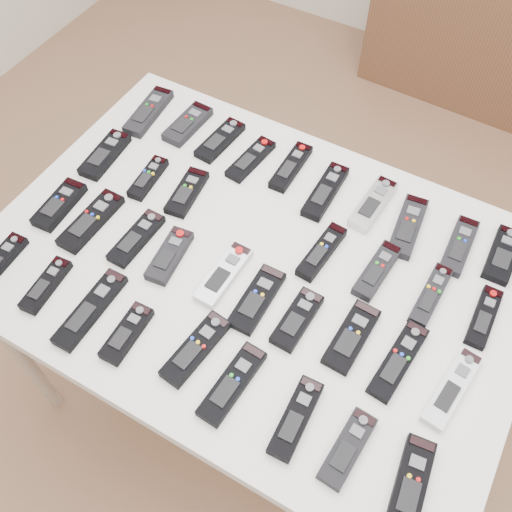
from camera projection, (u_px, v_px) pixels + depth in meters
The scene contains 38 objects.
ground at pixel (277, 367), 2.02m from camera, with size 4.00×4.00×0.00m, color #93694A.
table at pixel (256, 274), 1.38m from camera, with size 1.25×0.88×0.78m.
remote_0 at pixel (149, 112), 1.61m from camera, with size 0.06×0.19×0.02m, color black.
remote_1 at pixel (188, 124), 1.58m from camera, with size 0.06×0.16×0.02m, color black.
remote_2 at pixel (220, 140), 1.55m from camera, with size 0.05×0.17×0.02m, color black.
remote_3 at pixel (251, 159), 1.51m from camera, with size 0.05×0.17×0.02m, color black.
remote_4 at pixel (291, 167), 1.49m from camera, with size 0.05×0.17×0.02m, color black.
remote_5 at pixel (325, 191), 1.44m from camera, with size 0.05×0.19×0.02m, color black.
remote_6 at pixel (373, 204), 1.42m from camera, with size 0.05×0.18×0.02m, color #B7B7BC.
remote_7 at pixel (408, 226), 1.38m from camera, with size 0.06×0.18×0.02m, color black.
remote_8 at pixel (459, 246), 1.35m from camera, with size 0.05×0.17×0.02m, color black.
remote_9 at pixel (503, 255), 1.33m from camera, with size 0.06×0.16×0.02m, color black.
remote_10 at pixel (105, 155), 1.51m from camera, with size 0.06×0.17×0.02m, color black.
remote_11 at pixel (148, 178), 1.47m from camera, with size 0.04×0.14×0.02m, color black.
remote_12 at pixel (187, 192), 1.44m from camera, with size 0.05×0.15×0.02m, color black.
remote_13 at pixel (322, 252), 1.33m from camera, with size 0.04×0.17×0.02m, color black.
remote_14 at pixel (377, 271), 1.30m from camera, with size 0.05×0.16×0.02m, color black.
remote_15 at pixel (431, 295), 1.27m from camera, with size 0.04×0.17×0.02m, color black.
remote_16 at pixel (484, 317), 1.24m from camera, with size 0.04×0.16×0.02m, color black.
remote_17 at pixel (59, 205), 1.42m from camera, with size 0.06×0.16×0.02m, color black.
remote_18 at pixel (91, 221), 1.39m from camera, with size 0.06×0.19×0.02m, color black.
remote_19 at pixel (136, 238), 1.36m from camera, with size 0.05×0.17×0.02m, color black.
remote_20 at pixel (170, 255), 1.33m from camera, with size 0.05×0.15×0.02m, color black.
remote_21 at pixel (224, 274), 1.30m from camera, with size 0.05×0.18×0.02m, color #B7B7BC.
remote_22 at pixel (257, 299), 1.26m from camera, with size 0.06×0.17×0.02m, color black.
remote_23 at pixel (297, 319), 1.23m from camera, with size 0.05×0.15×0.02m, color black.
remote_24 at pixel (352, 337), 1.21m from camera, with size 0.06×0.17×0.02m, color black.
remote_25 at pixel (398, 361), 1.18m from camera, with size 0.05×0.19×0.02m, color black.
remote_26 at pixel (452, 388), 1.14m from camera, with size 0.05×0.19×0.02m, color silver.
remote_27 at pixel (0, 261), 1.32m from camera, with size 0.04×0.15×0.02m, color black.
remote_28 at pixel (46, 285), 1.28m from camera, with size 0.04×0.15×0.02m, color black.
remote_29 at pixel (91, 309), 1.25m from camera, with size 0.05×0.21×0.02m, color black.
remote_30 at pixel (127, 333), 1.21m from camera, with size 0.05×0.14×0.02m, color black.
remote_31 at pixel (196, 349), 1.19m from camera, with size 0.05×0.18×0.02m, color black.
remote_32 at pixel (232, 383), 1.15m from camera, with size 0.05×0.18×0.02m, color black.
remote_33 at pixel (296, 418), 1.11m from camera, with size 0.05×0.17×0.02m, color black.
remote_34 at pixel (348, 448), 1.08m from camera, with size 0.05×0.16×0.02m, color black.
remote_35 at pixel (411, 484), 1.04m from camera, with size 0.05×0.18×0.02m, color black.
Camera 1 is at (0.34, -0.75, 1.88)m, focal length 40.00 mm.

